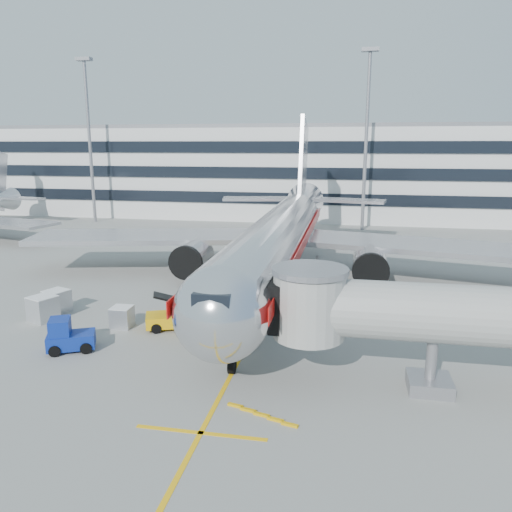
% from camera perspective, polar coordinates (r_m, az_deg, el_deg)
% --- Properties ---
extents(ground, '(180.00, 180.00, 0.00)m').
position_cam_1_polar(ground, '(35.76, 0.24, -7.72)').
color(ground, gray).
rests_on(ground, ground).
extents(lead_in_line, '(0.25, 70.00, 0.01)m').
position_cam_1_polar(lead_in_line, '(45.14, 2.54, -3.36)').
color(lead_in_line, '#F1AE0C').
rests_on(lead_in_line, ground).
extents(stop_bar, '(6.00, 0.25, 0.01)m').
position_cam_1_polar(stop_bar, '(23.49, -6.34, -19.45)').
color(stop_bar, '#F1AE0C').
rests_on(stop_bar, ground).
extents(main_jet, '(50.95, 48.70, 16.06)m').
position_cam_1_polar(main_jet, '(45.84, 2.90, 2.32)').
color(main_jet, silver).
rests_on(main_jet, ground).
extents(jet_bridge, '(17.80, 4.50, 7.00)m').
position_cam_1_polar(jet_bridge, '(27.10, 23.28, -6.89)').
color(jet_bridge, silver).
rests_on(jet_bridge, ground).
extents(terminal, '(150.00, 24.25, 15.60)m').
position_cam_1_polar(terminal, '(91.23, 6.95, 9.66)').
color(terminal, silver).
rests_on(terminal, ground).
extents(light_mast_west, '(2.40, 1.20, 25.45)m').
position_cam_1_polar(light_mast_west, '(85.51, -18.57, 13.66)').
color(light_mast_west, gray).
rests_on(light_mast_west, ground).
extents(light_mast_centre, '(2.40, 1.20, 25.45)m').
position_cam_1_polar(light_mast_centre, '(75.02, 12.54, 14.23)').
color(light_mast_centre, gray).
rests_on(light_mast_centre, ground).
extents(belt_loader, '(5.41, 3.53, 2.55)m').
position_cam_1_polar(belt_loader, '(35.20, -8.33, -6.95)').
color(belt_loader, '#E0A409').
rests_on(belt_loader, ground).
extents(baggage_tug, '(3.20, 2.67, 2.09)m').
position_cam_1_polar(baggage_tug, '(33.10, -20.71, -8.61)').
color(baggage_tug, navy).
rests_on(baggage_tug, ground).
extents(cargo_container_left, '(2.01, 2.01, 1.68)m').
position_cam_1_polar(cargo_container_left, '(40.86, -21.79, -4.78)').
color(cargo_container_left, '#B4B7BC').
rests_on(cargo_container_left, ground).
extents(cargo_container_right, '(2.19, 2.19, 1.79)m').
position_cam_1_polar(cargo_container_right, '(39.24, -23.16, -5.52)').
color(cargo_container_right, '#B4B7BC').
rests_on(cargo_container_right, ground).
extents(cargo_container_front, '(1.41, 1.41, 1.45)m').
position_cam_1_polar(cargo_container_front, '(36.11, -15.06, -6.74)').
color(cargo_container_front, '#B4B7BC').
rests_on(cargo_container_front, ground).
extents(ramp_worker, '(0.67, 0.71, 1.62)m').
position_cam_1_polar(ramp_worker, '(34.37, -20.95, -8.02)').
color(ramp_worker, '#9CE317').
rests_on(ramp_worker, ground).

